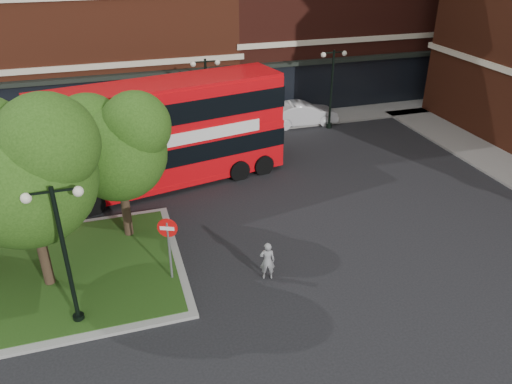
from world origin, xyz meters
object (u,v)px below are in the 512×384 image
object	(u,v)px
bus	(164,128)
car_white	(302,114)
woman	(267,261)
car_silver	(141,138)

from	to	relation	value
bus	car_white	xyz separation A→B (m)	(9.70, 6.04, -2.23)
woman	car_white	xyz separation A→B (m)	(7.39, 14.96, -0.00)
car_silver	bus	bearing A→B (deg)	-164.95
car_silver	car_white	xyz separation A→B (m)	(10.53, 1.07, 0.06)
woman	car_silver	distance (m)	14.24
bus	car_silver	world-z (taller)	bus
woman	bus	bearing A→B (deg)	-61.70
bus	woman	size ratio (longest dim) A/B	8.02
car_silver	car_white	world-z (taller)	car_white
woman	car_silver	world-z (taller)	woman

